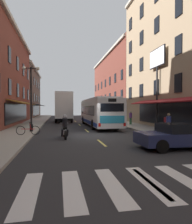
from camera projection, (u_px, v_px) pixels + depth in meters
ground_plane at (92, 136)px, 15.51m from camera, size 34.80×80.00×0.10m
lane_centre_dashes at (93, 135)px, 15.27m from camera, size 0.14×73.90×0.01m
crosswalk_near at (150, 182)px, 5.69m from camera, size 7.10×2.80×0.01m
sidewalk_left at (12, 136)px, 14.43m from camera, size 3.00×80.00×0.14m
sidewalk_right at (162, 132)px, 16.60m from camera, size 3.00×80.00×0.14m
billboard_sign at (157, 67)px, 19.72m from camera, size 0.40×2.98×7.85m
transit_bus at (98, 112)px, 22.52m from camera, size 2.71×11.57×3.13m
box_truck at (64, 107)px, 29.59m from camera, size 2.51×7.68×4.30m
sedan_near at (182, 135)px, 10.51m from camera, size 4.63×2.05×1.30m
sedan_mid at (63, 115)px, 41.07m from camera, size 2.03×4.47×1.36m
motorcycle_rider at (65, 128)px, 13.86m from camera, size 0.62×2.07×1.66m
bicycle_near at (28, 130)px, 14.57m from camera, size 1.71×0.48×0.91m
pedestrian_near at (168, 123)px, 14.87m from camera, size 0.50×0.50×1.58m
pedestrian_mid at (131, 118)px, 23.91m from camera, size 0.36×0.36×1.59m
street_lamp_twin at (31, 96)px, 16.68m from camera, size 1.42×0.32×5.44m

